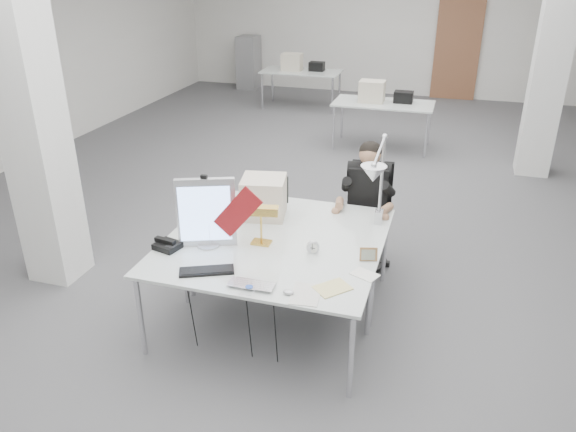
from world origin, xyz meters
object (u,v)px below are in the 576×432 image
at_px(desk_main, 257,266).
at_px(beige_monitor, 264,197).
at_px(office_chair, 367,220).
at_px(seated_person, 368,185).
at_px(monitor, 206,213).
at_px(laptop, 249,289).
at_px(bankers_lamp, 261,226).
at_px(architect_lamp, 377,188).
at_px(desk_phone, 168,246).

distance_m(desk_main, beige_monitor, 0.93).
bearing_deg(office_chair, seated_person, -95.73).
bearing_deg(monitor, laptop, -65.53).
distance_m(desk_main, laptop, 0.36).
bearing_deg(bankers_lamp, beige_monitor, 95.44).
relative_size(seated_person, beige_monitor, 2.16).
xyz_separation_m(beige_monitor, architect_lamp, (1.03, -0.10, 0.25)).
height_order(office_chair, desk_phone, office_chair).
relative_size(desk_main, monitor, 3.05).
distance_m(bankers_lamp, architect_lamp, 1.01).
bearing_deg(office_chair, laptop, -111.19).
bearing_deg(architect_lamp, laptop, -136.89).
xyz_separation_m(seated_person, monitor, (-1.10, -1.33, 0.15)).
height_order(monitor, architect_lamp, architect_lamp).
distance_m(office_chair, architect_lamp, 1.07).
xyz_separation_m(desk_main, monitor, (-0.49, 0.19, 0.31)).
xyz_separation_m(monitor, laptop, (0.57, -0.55, -0.28)).
bearing_deg(desk_phone, desk_main, 10.93).
relative_size(monitor, architect_lamp, 0.68).
bearing_deg(desk_phone, bankers_lamp, 37.54).
xyz_separation_m(monitor, bankers_lamp, (0.41, 0.15, -0.13)).
bearing_deg(bankers_lamp, desk_phone, -167.90).
bearing_deg(desk_main, monitor, 158.51).
height_order(seated_person, desk_phone, seated_person).
xyz_separation_m(desk_main, laptop, (0.07, -0.36, 0.03)).
bearing_deg(seated_person, desk_phone, -138.91).
relative_size(bankers_lamp, architect_lamp, 0.37).
xyz_separation_m(office_chair, architect_lamp, (0.18, -0.80, 0.68)).
bearing_deg(laptop, architect_lamp, 56.24).
distance_m(laptop, beige_monitor, 1.28).
relative_size(desk_main, office_chair, 1.78).
height_order(laptop, desk_phone, desk_phone).
xyz_separation_m(office_chair, desk_phone, (-1.39, -1.54, 0.27)).
relative_size(office_chair, seated_person, 1.21).
bearing_deg(office_chair, beige_monitor, -146.18).
relative_size(office_chair, monitor, 1.71).
relative_size(desk_phone, architect_lamp, 0.23).
bearing_deg(monitor, desk_phone, -174.03).
bearing_deg(architect_lamp, office_chair, 88.52).
bearing_deg(seated_person, desk_main, -117.36).
xyz_separation_m(laptop, bankers_lamp, (-0.15, 0.70, 0.15)).
distance_m(seated_person, beige_monitor, 1.07).
height_order(desk_main, laptop, laptop).
distance_m(desk_main, seated_person, 1.65).
relative_size(office_chair, bankers_lamp, 3.14).
xyz_separation_m(desk_phone, architect_lamp, (1.58, 0.74, 0.41)).
bearing_deg(office_chair, desk_phone, -137.97).
bearing_deg(monitor, architect_lamp, 3.06).
height_order(monitor, laptop, monitor).
distance_m(monitor, beige_monitor, 0.74).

